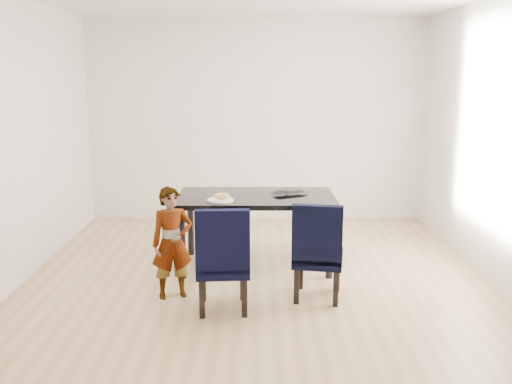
{
  "coord_description": "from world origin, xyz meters",
  "views": [
    {
      "loc": [
        -0.01,
        -5.19,
        1.98
      ],
      "look_at": [
        0.0,
        0.2,
        0.85
      ],
      "focal_mm": 40.0,
      "sensor_mm": 36.0,
      "label": 1
    }
  ],
  "objects_px": {
    "chair_left": "(223,257)",
    "plate": "(221,200)",
    "chair_right": "(318,250)",
    "child": "(172,243)",
    "dining_table": "(256,231)",
    "laptop": "(287,193)"
  },
  "relations": [
    {
      "from": "chair_right",
      "to": "plate",
      "type": "bearing_deg",
      "value": 155.87
    },
    {
      "from": "child",
      "to": "plate",
      "type": "bearing_deg",
      "value": 36.76
    },
    {
      "from": "chair_left",
      "to": "laptop",
      "type": "distance_m",
      "value": 1.37
    },
    {
      "from": "chair_right",
      "to": "plate",
      "type": "xyz_separation_m",
      "value": [
        -0.9,
        0.61,
        0.31
      ]
    },
    {
      "from": "chair_left",
      "to": "plate",
      "type": "distance_m",
      "value": 0.91
    },
    {
      "from": "plate",
      "to": "laptop",
      "type": "xyz_separation_m",
      "value": [
        0.67,
        0.33,
        0.01
      ]
    },
    {
      "from": "chair_left",
      "to": "laptop",
      "type": "xyz_separation_m",
      "value": [
        0.6,
        1.2,
        0.31
      ]
    },
    {
      "from": "dining_table",
      "to": "chair_left",
      "type": "bearing_deg",
      "value": -104.23
    },
    {
      "from": "chair_right",
      "to": "child",
      "type": "xyz_separation_m",
      "value": [
        -1.3,
        0.02,
        0.06
      ]
    },
    {
      "from": "dining_table",
      "to": "plate",
      "type": "relative_size",
      "value": 6.08
    },
    {
      "from": "dining_table",
      "to": "child",
      "type": "bearing_deg",
      "value": -131.51
    },
    {
      "from": "chair_left",
      "to": "plate",
      "type": "relative_size",
      "value": 3.48
    },
    {
      "from": "dining_table",
      "to": "laptop",
      "type": "relative_size",
      "value": 4.82
    },
    {
      "from": "dining_table",
      "to": "chair_left",
      "type": "xyz_separation_m",
      "value": [
        -0.28,
        -1.11,
        0.08
      ]
    },
    {
      "from": "chair_left",
      "to": "plate",
      "type": "height_order",
      "value": "chair_left"
    },
    {
      "from": "chair_left",
      "to": "dining_table",
      "type": "bearing_deg",
      "value": 72.15
    },
    {
      "from": "chair_left",
      "to": "laptop",
      "type": "relative_size",
      "value": 2.76
    },
    {
      "from": "chair_left",
      "to": "child",
      "type": "xyz_separation_m",
      "value": [
        -0.46,
        0.27,
        0.04
      ]
    },
    {
      "from": "chair_right",
      "to": "laptop",
      "type": "distance_m",
      "value": 1.03
    },
    {
      "from": "chair_left",
      "to": "child",
      "type": "height_order",
      "value": "child"
    },
    {
      "from": "chair_left",
      "to": "chair_right",
      "type": "distance_m",
      "value": 0.87
    },
    {
      "from": "laptop",
      "to": "plate",
      "type": "bearing_deg",
      "value": 0.23
    }
  ]
}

